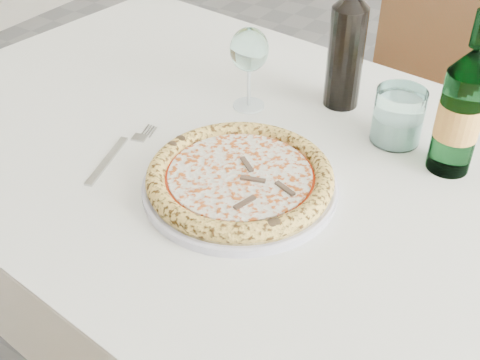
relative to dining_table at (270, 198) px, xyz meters
The scene contains 10 objects.
floor 0.74m from the dining_table, 71.33° to the left, with size 5.00×6.00×0.02m, color #555559.
dining_table is the anchor object (origin of this frame).
chair_far 0.76m from the dining_table, 85.76° to the left, with size 0.49×0.49×0.93m.
plate 0.14m from the dining_table, 90.00° to the right, with size 0.32×0.32×0.02m.
pizza 0.15m from the dining_table, 90.01° to the right, with size 0.30×0.30×0.03m.
fork 0.28m from the dining_table, 150.93° to the right, with size 0.06×0.21×0.00m.
wine_glass 0.27m from the dining_table, 134.30° to the left, with size 0.07×0.07×0.16m.
tumbler 0.27m from the dining_table, 48.50° to the left, with size 0.09×0.09×0.10m.
beer_bottle 0.36m from the dining_table, 28.76° to the left, with size 0.07×0.07×0.28m.
wine_bottle 0.32m from the dining_table, 86.21° to the left, with size 0.07×0.07×0.28m.
Camera 1 is at (0.32, -1.02, 1.36)m, focal length 45.00 mm.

